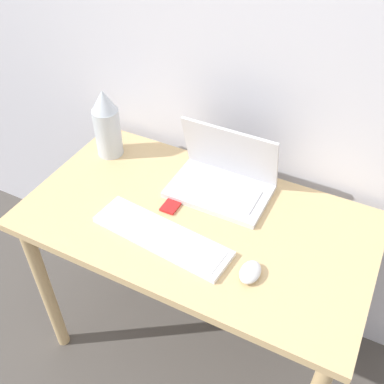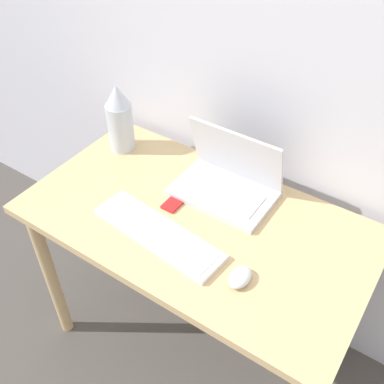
{
  "view_description": "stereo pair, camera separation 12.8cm",
  "coord_description": "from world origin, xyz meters",
  "px_view_note": "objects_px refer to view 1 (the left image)",
  "views": [
    {
      "loc": [
        0.46,
        -0.62,
        1.83
      ],
      "look_at": [
        -0.02,
        0.33,
        0.87
      ],
      "focal_mm": 42.0,
      "sensor_mm": 36.0,
      "label": 1
    },
    {
      "loc": [
        0.57,
        -0.55,
        1.83
      ],
      "look_at": [
        -0.02,
        0.33,
        0.87
      ],
      "focal_mm": 42.0,
      "sensor_mm": 36.0,
      "label": 2
    }
  ],
  "objects_px": {
    "mouse": "(250,272)",
    "keyboard": "(162,236)",
    "vase": "(107,124)",
    "mp3_player": "(171,206)",
    "laptop": "(223,177)"
  },
  "relations": [
    {
      "from": "keyboard",
      "to": "mouse",
      "type": "bearing_deg",
      "value": -1.88
    },
    {
      "from": "mouse",
      "to": "vase",
      "type": "xyz_separation_m",
      "value": [
        -0.7,
        0.31,
        0.12
      ]
    },
    {
      "from": "mouse",
      "to": "vase",
      "type": "relative_size",
      "value": 0.33
    },
    {
      "from": "keyboard",
      "to": "mouse",
      "type": "height_order",
      "value": "mouse"
    },
    {
      "from": "keyboard",
      "to": "vase",
      "type": "distance_m",
      "value": 0.52
    },
    {
      "from": "vase",
      "to": "mp3_player",
      "type": "relative_size",
      "value": 4.18
    },
    {
      "from": "mouse",
      "to": "keyboard",
      "type": "bearing_deg",
      "value": 178.12
    },
    {
      "from": "keyboard",
      "to": "mp3_player",
      "type": "height_order",
      "value": "keyboard"
    },
    {
      "from": "laptop",
      "to": "keyboard",
      "type": "relative_size",
      "value": 0.73
    },
    {
      "from": "keyboard",
      "to": "mp3_player",
      "type": "relative_size",
      "value": 7.28
    },
    {
      "from": "laptop",
      "to": "mouse",
      "type": "height_order",
      "value": "laptop"
    },
    {
      "from": "keyboard",
      "to": "laptop",
      "type": "bearing_deg",
      "value": 76.51
    },
    {
      "from": "keyboard",
      "to": "mp3_player",
      "type": "bearing_deg",
      "value": 107.64
    },
    {
      "from": "vase",
      "to": "mp3_player",
      "type": "bearing_deg",
      "value": -24.69
    },
    {
      "from": "vase",
      "to": "mp3_player",
      "type": "xyz_separation_m",
      "value": [
        0.36,
        -0.16,
        -0.13
      ]
    }
  ]
}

